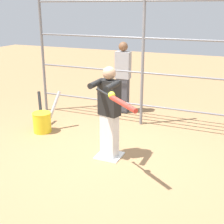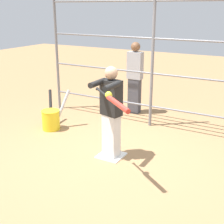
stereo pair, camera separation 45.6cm
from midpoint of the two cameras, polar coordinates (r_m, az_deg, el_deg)
name	(u,v)px [view 1 (the left image)]	position (r m, az deg, el deg)	size (l,w,h in m)	color
ground_plane	(109,156)	(5.15, -3.03, -8.10)	(24.00, 24.00, 0.00)	#9E754C
home_plate	(109,155)	(5.14, -3.03, -8.00)	(0.40, 0.40, 0.02)	white
fence_backstop	(143,56)	(6.13, 3.52, 10.23)	(4.74, 0.06, 2.84)	slate
batter	(109,110)	(4.83, -3.27, 0.32)	(0.37, 0.56, 1.48)	silver
baseball_bat_swinging	(120,102)	(3.93, -1.93, 1.84)	(0.78, 0.55, 0.13)	black
softball_in_flight	(112,95)	(4.10, -3.26, 3.06)	(0.10, 0.10, 0.10)	yellow
bat_bucket	(43,121)	(6.24, -14.66, -1.62)	(0.62, 0.63, 0.76)	yellow
bystander_behind_fence	(123,77)	(7.00, 0.13, 6.47)	(0.33, 0.21, 1.60)	#3F3F47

